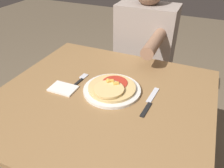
% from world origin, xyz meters
% --- Properties ---
extents(dining_table, '(0.96, 0.89, 0.74)m').
position_xyz_m(dining_table, '(0.00, 0.00, 0.62)').
color(dining_table, olive).
rests_on(dining_table, ground_plane).
extents(plate, '(0.27, 0.27, 0.01)m').
position_xyz_m(plate, '(0.02, 0.05, 0.75)').
color(plate, silver).
rests_on(plate, dining_table).
extents(pizza, '(0.22, 0.22, 0.04)m').
position_xyz_m(pizza, '(0.02, 0.05, 0.77)').
color(pizza, tan).
rests_on(pizza, plate).
extents(fork, '(0.03, 0.18, 0.00)m').
position_xyz_m(fork, '(-0.16, 0.06, 0.75)').
color(fork, black).
rests_on(fork, dining_table).
extents(knife, '(0.03, 0.22, 0.00)m').
position_xyz_m(knife, '(0.21, 0.04, 0.75)').
color(knife, black).
rests_on(knife, dining_table).
extents(napkin, '(0.12, 0.09, 0.01)m').
position_xyz_m(napkin, '(-0.19, -0.02, 0.75)').
color(napkin, silver).
rests_on(napkin, dining_table).
extents(person_diner, '(0.39, 0.52, 1.15)m').
position_xyz_m(person_diner, '(0.00, 0.68, 0.67)').
color(person_diner, '#2D2D38').
rests_on(person_diner, ground_plane).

